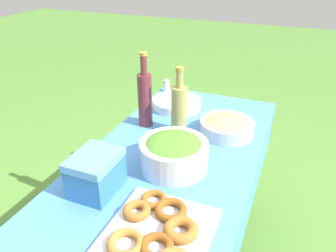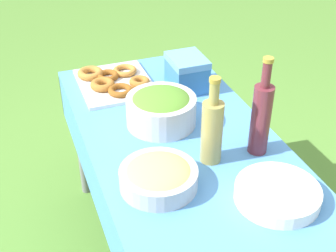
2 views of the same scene
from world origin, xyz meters
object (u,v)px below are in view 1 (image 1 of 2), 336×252
object	(u,v)px
salad_bowl	(174,152)
donut_platter	(158,234)
pasta_bowl	(227,126)
olive_oil_bottle	(179,108)
wine_bottle	(145,98)
cooler_box	(96,173)
plate_stack	(177,103)

from	to	relation	value
salad_bowl	donut_platter	world-z (taller)	salad_bowl
pasta_bowl	donut_platter	bearing A→B (deg)	176.89
donut_platter	olive_oil_bottle	world-z (taller)	olive_oil_bottle
donut_platter	olive_oil_bottle	distance (m)	0.70
salad_bowl	olive_oil_bottle	size ratio (longest dim) A/B	0.84
wine_bottle	cooler_box	world-z (taller)	wine_bottle
salad_bowl	plate_stack	size ratio (longest dim) A/B	1.01
plate_stack	olive_oil_bottle	distance (m)	0.31
donut_platter	wine_bottle	distance (m)	0.79
salad_bowl	plate_stack	world-z (taller)	salad_bowl
salad_bowl	olive_oil_bottle	bearing A→B (deg)	16.73
donut_platter	plate_stack	size ratio (longest dim) A/B	1.42
cooler_box	olive_oil_bottle	bearing A→B (deg)	-12.97
donut_platter	plate_stack	xyz separation A→B (m)	(0.94, 0.30, 0.00)
salad_bowl	pasta_bowl	size ratio (longest dim) A/B	1.06
cooler_box	wine_bottle	bearing A→B (deg)	6.58
donut_platter	pasta_bowl	bearing A→B (deg)	-3.11
salad_bowl	olive_oil_bottle	world-z (taller)	olive_oil_bottle
plate_stack	cooler_box	distance (m)	0.81
salad_bowl	olive_oil_bottle	distance (m)	0.31
salad_bowl	cooler_box	xyz separation A→B (m)	(-0.25, 0.21, 0.00)
salad_bowl	wine_bottle	size ratio (longest dim) A/B	0.74
pasta_bowl	cooler_box	world-z (taller)	cooler_box
donut_platter	cooler_box	distance (m)	0.34
salad_bowl	donut_platter	xyz separation A→B (m)	(-0.38, -0.10, -0.05)
donut_platter	plate_stack	world-z (taller)	donut_platter
pasta_bowl	cooler_box	xyz separation A→B (m)	(-0.61, 0.35, 0.03)
plate_stack	cooler_box	world-z (taller)	cooler_box
pasta_bowl	plate_stack	bearing A→B (deg)	59.94
donut_platter	plate_stack	distance (m)	0.99
pasta_bowl	olive_oil_bottle	distance (m)	0.25
pasta_bowl	olive_oil_bottle	world-z (taller)	olive_oil_bottle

